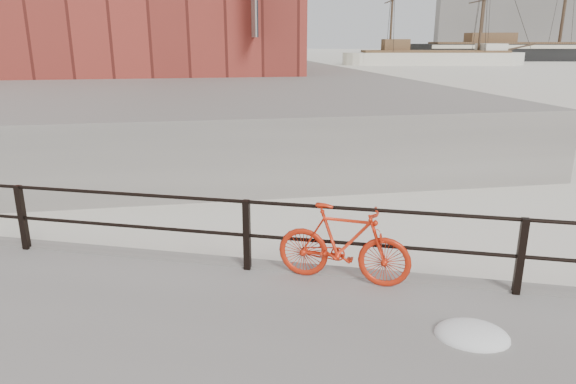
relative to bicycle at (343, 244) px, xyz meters
The scene contains 8 objects.
far_quay 79.99m from the bicycle, 115.41° to the left, with size 24.00×150.00×1.80m, color gray.
bicycle is the anchor object (origin of this frame).
barque_black 95.26m from the bicycle, 73.62° to the left, with size 57.98×18.97×32.95m, color black, non-canonical shape.
schooner_mid 71.26m from the bicycle, 85.74° to the left, with size 27.37×11.58×19.82m, color beige, non-canonical shape.
schooner_left 75.18m from the bicycle, 112.13° to the left, with size 21.33×9.69×16.50m, color beige, non-canonical shape.
workboat_near 35.64m from the bicycle, 126.23° to the left, with size 12.12×4.04×7.00m, color black, non-canonical shape.
workboat_far 51.62m from the bicycle, 125.36° to the left, with size 12.29×4.25×7.00m, color black, non-canonical shape.
industrial_west 142.81m from the bicycle, 79.63° to the left, with size 32.00×18.00×18.00m, color gray.
Camera 1 is at (-5.11, -6.43, 3.41)m, focal length 32.00 mm.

